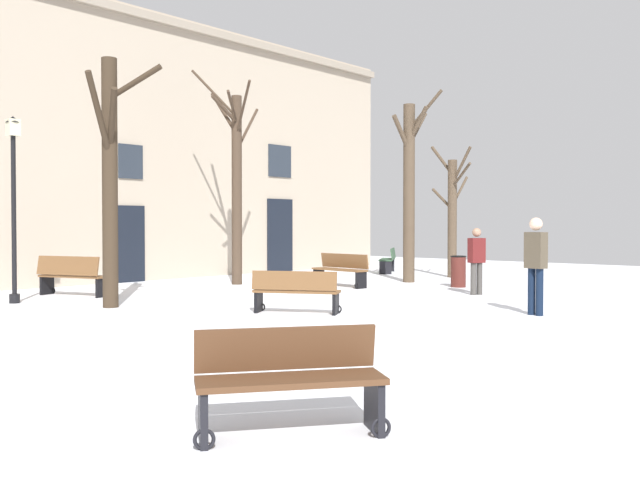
{
  "coord_description": "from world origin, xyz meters",
  "views": [
    {
      "loc": [
        -11.22,
        -8.28,
        1.69
      ],
      "look_at": [
        0.0,
        1.92,
        1.37
      ],
      "focal_mm": 38.46,
      "sensor_mm": 36.0,
      "label": 1
    }
  ],
  "objects_px": {
    "tree_center": "(236,179)",
    "person_strolling": "(536,260)",
    "streetlamp": "(14,189)",
    "litter_bin": "(458,271)",
    "bench_far_corner": "(341,269)",
    "bench_near_lamp": "(296,291)",
    "person_by_shop_door": "(477,258)",
    "bench_facing_shops": "(72,275)",
    "tree_foreground": "(110,173)",
    "tree_near_facade": "(452,213)",
    "bench_near_center_tree": "(290,380)",
    "tree_right_of_center": "(409,187)",
    "bench_back_to_back_right": "(389,260)"
  },
  "relations": [
    {
      "from": "bench_near_center_tree",
      "to": "person_strolling",
      "type": "xyz_separation_m",
      "value": [
        8.32,
        1.76,
        0.59
      ]
    },
    {
      "from": "tree_right_of_center",
      "to": "bench_back_to_back_right",
      "type": "xyz_separation_m",
      "value": [
        2.85,
        2.87,
        -2.37
      ]
    },
    {
      "from": "tree_center",
      "to": "bench_near_center_tree",
      "type": "xyz_separation_m",
      "value": [
        -8.97,
        -11.07,
        -2.58
      ]
    },
    {
      "from": "tree_near_facade",
      "to": "bench_near_lamp",
      "type": "distance_m",
      "value": 10.46
    },
    {
      "from": "tree_foreground",
      "to": "litter_bin",
      "type": "distance_m",
      "value": 9.62
    },
    {
      "from": "tree_center",
      "to": "litter_bin",
      "type": "xyz_separation_m",
      "value": [
        3.51,
        -5.17,
        -2.59
      ]
    },
    {
      "from": "tree_center",
      "to": "litter_bin",
      "type": "height_order",
      "value": "tree_center"
    },
    {
      "from": "tree_near_facade",
      "to": "bench_near_center_tree",
      "type": "bearing_deg",
      "value": -152.9
    },
    {
      "from": "streetlamp",
      "to": "person_by_shop_door",
      "type": "height_order",
      "value": "streetlamp"
    },
    {
      "from": "tree_near_facade",
      "to": "bench_back_to_back_right",
      "type": "xyz_separation_m",
      "value": [
        0.32,
        2.79,
        -1.64
      ]
    },
    {
      "from": "person_by_shop_door",
      "to": "bench_facing_shops",
      "type": "bearing_deg",
      "value": -22.18
    },
    {
      "from": "tree_foreground",
      "to": "person_strolling",
      "type": "bearing_deg",
      "value": -55.94
    },
    {
      "from": "tree_near_facade",
      "to": "streetlamp",
      "type": "xyz_separation_m",
      "value": [
        -12.83,
        3.12,
        0.37
      ]
    },
    {
      "from": "bench_far_corner",
      "to": "bench_near_lamp",
      "type": "relative_size",
      "value": 1.1
    },
    {
      "from": "tree_center",
      "to": "person_by_shop_door",
      "type": "relative_size",
      "value": 3.78
    },
    {
      "from": "bench_facing_shops",
      "to": "bench_near_center_tree",
      "type": "xyz_separation_m",
      "value": [
        -4.19,
        -11.48,
        -0.05
      ]
    },
    {
      "from": "bench_facing_shops",
      "to": "person_by_shop_door",
      "type": "distance_m",
      "value": 9.74
    },
    {
      "from": "tree_foreground",
      "to": "tree_near_facade",
      "type": "height_order",
      "value": "tree_foreground"
    },
    {
      "from": "litter_bin",
      "to": "bench_near_lamp",
      "type": "height_order",
      "value": "litter_bin"
    },
    {
      "from": "streetlamp",
      "to": "person_strolling",
      "type": "bearing_deg",
      "value": -58.35
    },
    {
      "from": "tree_right_of_center",
      "to": "bench_far_corner",
      "type": "height_order",
      "value": "tree_right_of_center"
    },
    {
      "from": "streetlamp",
      "to": "litter_bin",
      "type": "xyz_separation_m",
      "value": [
        9.87,
        -5.12,
        -2.04
      ]
    },
    {
      "from": "bench_facing_shops",
      "to": "litter_bin",
      "type": "bearing_deg",
      "value": -143.85
    },
    {
      "from": "litter_bin",
      "to": "person_strolling",
      "type": "height_order",
      "value": "person_strolling"
    },
    {
      "from": "tree_center",
      "to": "bench_back_to_back_right",
      "type": "bearing_deg",
      "value": -3.21
    },
    {
      "from": "tree_near_facade",
      "to": "bench_facing_shops",
      "type": "distance_m",
      "value": 11.92
    },
    {
      "from": "bench_far_corner",
      "to": "bench_near_lamp",
      "type": "height_order",
      "value": "bench_far_corner"
    },
    {
      "from": "bench_near_lamp",
      "to": "person_strolling",
      "type": "bearing_deg",
      "value": -170.25
    },
    {
      "from": "person_by_shop_door",
      "to": "person_strolling",
      "type": "bearing_deg",
      "value": 69.74
    },
    {
      "from": "streetlamp",
      "to": "litter_bin",
      "type": "relative_size",
      "value": 4.72
    },
    {
      "from": "tree_foreground",
      "to": "tree_center",
      "type": "distance_m",
      "value": 5.86
    },
    {
      "from": "streetlamp",
      "to": "tree_near_facade",
      "type": "bearing_deg",
      "value": -13.66
    },
    {
      "from": "tree_right_of_center",
      "to": "person_by_shop_door",
      "type": "relative_size",
      "value": 3.45
    },
    {
      "from": "bench_far_corner",
      "to": "bench_near_center_tree",
      "type": "distance_m",
      "value": 13.43
    },
    {
      "from": "bench_near_lamp",
      "to": "person_by_shop_door",
      "type": "bearing_deg",
      "value": -127.52
    },
    {
      "from": "person_strolling",
      "to": "bench_back_to_back_right",
      "type": "bearing_deg",
      "value": -27.01
    },
    {
      "from": "tree_center",
      "to": "person_strolling",
      "type": "height_order",
      "value": "tree_center"
    },
    {
      "from": "tree_center",
      "to": "bench_near_lamp",
      "type": "relative_size",
      "value": 3.68
    },
    {
      "from": "tree_center",
      "to": "bench_facing_shops",
      "type": "distance_m",
      "value": 5.43
    },
    {
      "from": "bench_back_to_back_right",
      "to": "bench_near_center_tree",
      "type": "relative_size",
      "value": 1.07
    },
    {
      "from": "tree_near_facade",
      "to": "person_by_shop_door",
      "type": "relative_size",
      "value": 2.68
    },
    {
      "from": "bench_facing_shops",
      "to": "bench_near_center_tree",
      "type": "bearing_deg",
      "value": 140.04
    },
    {
      "from": "bench_far_corner",
      "to": "bench_facing_shops",
      "type": "relative_size",
      "value": 0.98
    },
    {
      "from": "litter_bin",
      "to": "bench_near_center_tree",
      "type": "bearing_deg",
      "value": -154.69
    },
    {
      "from": "tree_near_facade",
      "to": "tree_right_of_center",
      "type": "bearing_deg",
      "value": -178.18
    },
    {
      "from": "tree_right_of_center",
      "to": "bench_near_center_tree",
      "type": "relative_size",
      "value": 3.7
    },
    {
      "from": "streetlamp",
      "to": "tree_center",
      "type": "bearing_deg",
      "value": 0.48
    },
    {
      "from": "tree_center",
      "to": "tree_right_of_center",
      "type": "bearing_deg",
      "value": -39.54
    },
    {
      "from": "streetlamp",
      "to": "person_by_shop_door",
      "type": "relative_size",
      "value": 2.49
    },
    {
      "from": "litter_bin",
      "to": "bench_back_to_back_right",
      "type": "relative_size",
      "value": 0.53
    }
  ]
}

